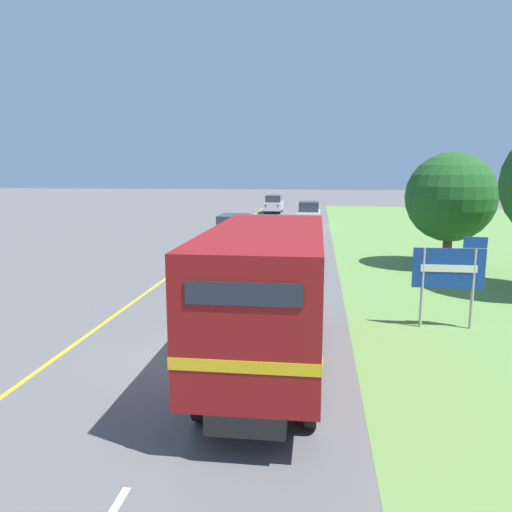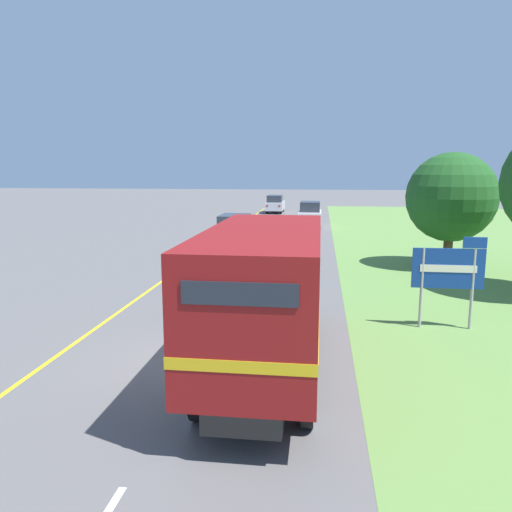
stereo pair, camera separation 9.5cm
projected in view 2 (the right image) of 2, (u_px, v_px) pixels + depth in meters
The scene contains 13 objects.
ground_plane at pixel (202, 360), 12.30m from camera, with size 200.00×200.00×0.00m, color #5B5959.
edge_line_yellow at pixel (210, 247), 29.93m from camera, with size 0.12×67.96×0.01m, color yellow.
centre_dash_near at pixel (205, 356), 12.57m from camera, with size 0.12×2.60×0.01m, color white.
centre_dash_mid_a at pixel (244, 292), 19.02m from camera, with size 0.12×2.60×0.01m, color white.
centre_dash_mid_b at pixel (264, 261), 25.47m from camera, with size 0.12×2.60×0.01m, color white.
centre_dash_far at pixel (275, 242), 31.91m from camera, with size 0.12×2.60×0.01m, color white.
centre_dash_farthest at pixel (283, 230), 38.36m from camera, with size 0.12×2.60×0.01m, color white.
horse_trailer_truck at pixel (268, 289), 11.51m from camera, with size 2.38×8.69×3.41m.
lead_car_white at pixel (235, 233), 28.17m from camera, with size 1.80×4.31×2.10m.
lead_car_white_ahead at pixel (310, 214), 40.21m from camera, with size 1.80×4.23×2.03m.
lead_car_silver_ahead at pixel (275, 204), 52.92m from camera, with size 1.80×4.49×1.86m.
highway_sign at pixel (449, 271), 14.48m from camera, with size 2.04×0.09×2.73m.
roadside_tree_mid at pixel (451, 197), 23.34m from camera, with size 4.18×4.18×5.42m.
Camera 2 is at (2.81, -11.40, 4.67)m, focal length 35.00 mm.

